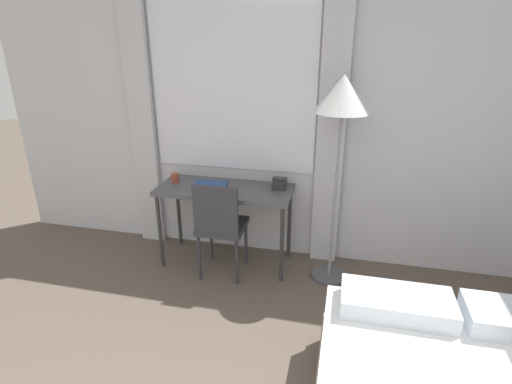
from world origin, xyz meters
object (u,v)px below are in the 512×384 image
at_px(telephone, 280,183).
at_px(book, 210,185).
at_px(desk_chair, 220,223).
at_px(mug, 175,178).
at_px(desk, 225,195).
at_px(standing_lamp, 342,106).

distance_m(telephone, book, 0.63).
height_order(desk_chair, book, desk_chair).
height_order(book, mug, mug).
xyz_separation_m(telephone, book, (-0.62, -0.11, -0.03)).
bearing_deg(desk, telephone, 14.23).
xyz_separation_m(standing_lamp, book, (-1.12, 0.06, -0.76)).
xyz_separation_m(desk_chair, mug, (-0.52, 0.28, 0.28)).
height_order(telephone, mug, telephone).
relative_size(desk, telephone, 6.60).
distance_m(standing_lamp, telephone, 0.91).
xyz_separation_m(desk_chair, telephone, (0.45, 0.36, 0.27)).
distance_m(standing_lamp, book, 1.36).
relative_size(desk_chair, mug, 10.84).
distance_m(desk, standing_lamp, 1.29).
bearing_deg(standing_lamp, mug, 176.54).
bearing_deg(standing_lamp, book, 176.96).
bearing_deg(telephone, standing_lamp, -18.96).
height_order(desk, mug, mug).
bearing_deg(mug, desk_chair, -28.27).
bearing_deg(desk_chair, standing_lamp, 10.35).
relative_size(desk_chair, book, 2.78).
xyz_separation_m(telephone, mug, (-0.97, -0.08, 0.00)).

